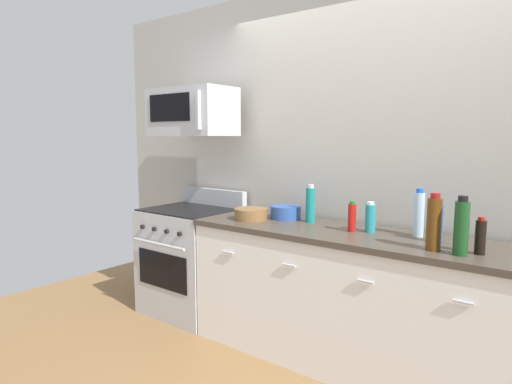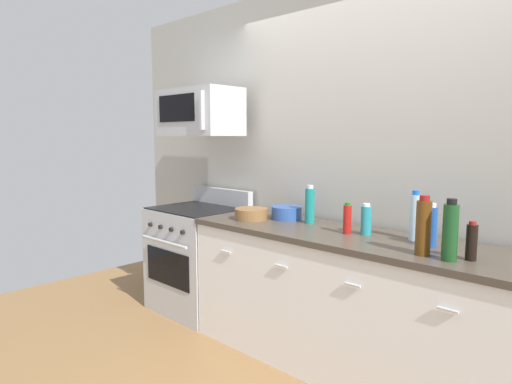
# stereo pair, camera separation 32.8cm
# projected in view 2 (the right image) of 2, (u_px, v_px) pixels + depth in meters

# --- Properties ---
(ground_plane) EXTENTS (6.42, 6.42, 0.00)m
(ground_plane) POSITION_uv_depth(u_px,v_px,m) (341.00, 368.00, 2.96)
(ground_plane) COLOR olive
(back_wall) EXTENTS (5.35, 0.10, 2.70)m
(back_wall) POSITION_uv_depth(u_px,v_px,m) (378.00, 165.00, 3.08)
(back_wall) COLOR #B7B2A8
(back_wall) RESTS_ON ground_plane
(counter_unit) EXTENTS (2.26, 0.66, 0.92)m
(counter_unit) POSITION_uv_depth(u_px,v_px,m) (343.00, 302.00, 2.90)
(counter_unit) COLOR white
(counter_unit) RESTS_ON ground_plane
(range_oven) EXTENTS (0.76, 0.69, 1.07)m
(range_oven) POSITION_uv_depth(u_px,v_px,m) (198.00, 258.00, 3.93)
(range_oven) COLOR #B7BABF
(range_oven) RESTS_ON ground_plane
(microwave) EXTENTS (0.74, 0.44, 0.40)m
(microwave) POSITION_uv_depth(u_px,v_px,m) (199.00, 113.00, 3.80)
(microwave) COLOR #B7BABF
(bottle_hot_sauce_red) EXTENTS (0.05, 0.05, 0.20)m
(bottle_hot_sauce_red) POSITION_uv_depth(u_px,v_px,m) (347.00, 219.00, 2.84)
(bottle_hot_sauce_red) COLOR #B21914
(bottle_hot_sauce_red) RESTS_ON countertop_slab
(bottle_dish_soap) EXTENTS (0.07, 0.07, 0.20)m
(bottle_dish_soap) POSITION_uv_depth(u_px,v_px,m) (366.00, 220.00, 2.81)
(bottle_dish_soap) COLOR teal
(bottle_dish_soap) RESTS_ON countertop_slab
(bottle_soy_sauce_dark) EXTENTS (0.06, 0.06, 0.20)m
(bottle_soy_sauce_dark) POSITION_uv_depth(u_px,v_px,m) (472.00, 242.00, 2.22)
(bottle_soy_sauce_dark) COLOR black
(bottle_soy_sauce_dark) RESTS_ON countertop_slab
(bottle_wine_green) EXTENTS (0.08, 0.08, 0.32)m
(bottle_wine_green) POSITION_uv_depth(u_px,v_px,m) (450.00, 231.00, 2.21)
(bottle_wine_green) COLOR #19471E
(bottle_wine_green) RESTS_ON countertop_slab
(bottle_wine_amber) EXTENTS (0.08, 0.08, 0.32)m
(bottle_wine_amber) POSITION_uv_depth(u_px,v_px,m) (423.00, 227.00, 2.32)
(bottle_wine_amber) COLOR #59330F
(bottle_wine_amber) RESTS_ON countertop_slab
(bottle_water_clear) EXTENTS (0.07, 0.07, 0.30)m
(bottle_water_clear) POSITION_uv_depth(u_px,v_px,m) (415.00, 217.00, 2.65)
(bottle_water_clear) COLOR silver
(bottle_water_clear) RESTS_ON countertop_slab
(bottle_soda_blue) EXTENTS (0.06, 0.06, 0.25)m
(bottle_soda_blue) POSITION_uv_depth(u_px,v_px,m) (431.00, 226.00, 2.50)
(bottle_soda_blue) COLOR #1E4CA5
(bottle_soda_blue) RESTS_ON countertop_slab
(bottle_sparkling_teal) EXTENTS (0.07, 0.07, 0.28)m
(bottle_sparkling_teal) POSITION_uv_depth(u_px,v_px,m) (310.00, 205.00, 3.17)
(bottle_sparkling_teal) COLOR #197F7A
(bottle_sparkling_teal) RESTS_ON countertop_slab
(bowl_blue_mixing) EXTENTS (0.23, 0.23, 0.10)m
(bowl_blue_mixing) POSITION_uv_depth(u_px,v_px,m) (287.00, 212.00, 3.35)
(bowl_blue_mixing) COLOR #2D519E
(bowl_blue_mixing) RESTS_ON countertop_slab
(bowl_wooden_salad) EXTENTS (0.25, 0.25, 0.08)m
(bowl_wooden_salad) POSITION_uv_depth(u_px,v_px,m) (251.00, 214.00, 3.33)
(bowl_wooden_salad) COLOR brown
(bowl_wooden_salad) RESTS_ON countertop_slab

